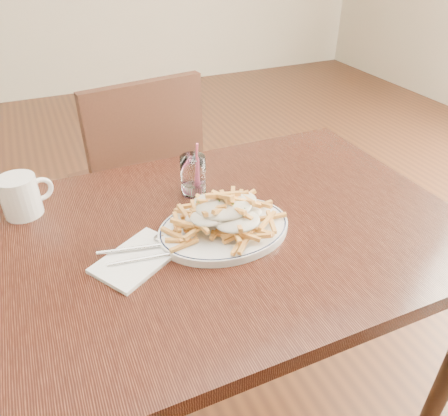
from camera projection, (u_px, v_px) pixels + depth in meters
name	position (u px, v px, depth m)	size (l,w,h in m)	color
floor	(218.00, 408.00, 1.47)	(7.00, 7.00, 0.00)	black
table	(216.00, 253.00, 1.10)	(1.20, 0.80, 0.75)	black
chair_far	(141.00, 177.00, 1.72)	(0.49, 0.49, 0.93)	black
fries_plate	(224.00, 229.00, 1.03)	(0.38, 0.35, 0.02)	white
loaded_fries	(224.00, 211.00, 1.00)	(0.30, 0.27, 0.08)	gold
napkin	(138.00, 258.00, 0.95)	(0.19, 0.12, 0.01)	white
cutlery	(136.00, 254.00, 0.95)	(0.20, 0.09, 0.01)	silver
water_glass	(193.00, 177.00, 1.16)	(0.07, 0.07, 0.15)	white
coffee_mug	(21.00, 196.00, 1.08)	(0.13, 0.09, 0.10)	white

